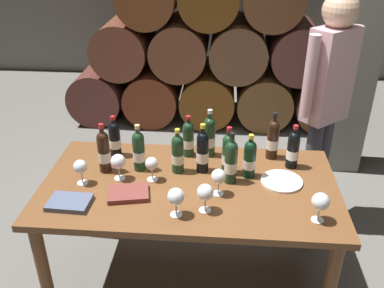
# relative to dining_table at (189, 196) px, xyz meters

# --- Properties ---
(ground_plane) EXTENTS (14.00, 14.00, 0.00)m
(ground_plane) POSITION_rel_dining_table_xyz_m (0.00, 0.00, -0.67)
(ground_plane) COLOR #66635E
(barrel_stack) EXTENTS (3.12, 0.90, 1.69)m
(barrel_stack) POSITION_rel_dining_table_xyz_m (0.00, 2.60, 0.09)
(barrel_stack) COLOR #572D25
(barrel_stack) RESTS_ON ground_plane
(stone_pillar) EXTENTS (0.32, 0.32, 2.60)m
(stone_pillar) POSITION_rel_dining_table_xyz_m (1.30, 1.60, 0.63)
(stone_pillar) COLOR slate
(stone_pillar) RESTS_ON ground_plane
(dining_table) EXTENTS (1.70, 0.90, 0.76)m
(dining_table) POSITION_rel_dining_table_xyz_m (0.00, 0.00, 0.00)
(dining_table) COLOR brown
(dining_table) RESTS_ON ground_plane
(wine_bottle_0) EXTENTS (0.07, 0.07, 0.31)m
(wine_bottle_0) POSITION_rel_dining_table_xyz_m (0.07, 0.14, 0.23)
(wine_bottle_0) COLOR black
(wine_bottle_0) RESTS_ON dining_table
(wine_bottle_1) EXTENTS (0.07, 0.07, 0.32)m
(wine_bottle_1) POSITION_rel_dining_table_xyz_m (0.23, 0.04, 0.23)
(wine_bottle_1) COLOR #19381E
(wine_bottle_1) RESTS_ON dining_table
(wine_bottle_2) EXTENTS (0.07, 0.07, 0.30)m
(wine_bottle_2) POSITION_rel_dining_table_xyz_m (-0.31, 0.13, 0.22)
(wine_bottle_2) COLOR #19381E
(wine_bottle_2) RESTS_ON dining_table
(wine_bottle_3) EXTENTS (0.07, 0.07, 0.27)m
(wine_bottle_3) POSITION_rel_dining_table_xyz_m (-0.50, 0.29, 0.21)
(wine_bottle_3) COLOR black
(wine_bottle_3) RESTS_ON dining_table
(wine_bottle_4) EXTENTS (0.07, 0.07, 0.31)m
(wine_bottle_4) POSITION_rel_dining_table_xyz_m (0.49, 0.34, 0.23)
(wine_bottle_4) COLOR black
(wine_bottle_4) RESTS_ON dining_table
(wine_bottle_5) EXTENTS (0.07, 0.07, 0.27)m
(wine_bottle_5) POSITION_rel_dining_table_xyz_m (-0.03, 0.33, 0.21)
(wine_bottle_5) COLOR #19381E
(wine_bottle_5) RESTS_ON dining_table
(wine_bottle_6) EXTENTS (0.07, 0.07, 0.27)m
(wine_bottle_6) POSITION_rel_dining_table_xyz_m (0.34, 0.11, 0.21)
(wine_bottle_6) COLOR black
(wine_bottle_6) RESTS_ON dining_table
(wine_bottle_7) EXTENTS (0.07, 0.07, 0.28)m
(wine_bottle_7) POSITION_rel_dining_table_xyz_m (0.61, 0.23, 0.21)
(wine_bottle_7) COLOR black
(wine_bottle_7) RESTS_ON dining_table
(wine_bottle_8) EXTENTS (0.07, 0.07, 0.30)m
(wine_bottle_8) POSITION_rel_dining_table_xyz_m (0.22, 0.13, 0.22)
(wine_bottle_8) COLOR #19381E
(wine_bottle_8) RESTS_ON dining_table
(wine_bottle_9) EXTENTS (0.07, 0.07, 0.32)m
(wine_bottle_9) POSITION_rel_dining_table_xyz_m (0.10, 0.34, 0.23)
(wine_bottle_9) COLOR #19381E
(wine_bottle_9) RESTS_ON dining_table
(wine_bottle_10) EXTENTS (0.07, 0.07, 0.28)m
(wine_bottle_10) POSITION_rel_dining_table_xyz_m (-0.08, 0.13, 0.21)
(wine_bottle_10) COLOR #19381E
(wine_bottle_10) RESTS_ON dining_table
(wine_bottle_11) EXTENTS (0.07, 0.07, 0.31)m
(wine_bottle_11) POSITION_rel_dining_table_xyz_m (-0.51, 0.10, 0.23)
(wine_bottle_11) COLOR black
(wine_bottle_11) RESTS_ON dining_table
(wine_glass_0) EXTENTS (0.09, 0.09, 0.16)m
(wine_glass_0) POSITION_rel_dining_table_xyz_m (0.67, -0.28, 0.21)
(wine_glass_0) COLOR white
(wine_glass_0) RESTS_ON dining_table
(wine_glass_1) EXTENTS (0.08, 0.08, 0.16)m
(wine_glass_1) POSITION_rel_dining_table_xyz_m (0.17, -0.09, 0.20)
(wine_glass_1) COLOR white
(wine_glass_1) RESTS_ON dining_table
(wine_glass_2) EXTENTS (0.09, 0.09, 0.16)m
(wine_glass_2) POSITION_rel_dining_table_xyz_m (0.10, -0.25, 0.20)
(wine_glass_2) COLOR white
(wine_glass_2) RESTS_ON dining_table
(wine_glass_3) EXTENTS (0.07, 0.07, 0.15)m
(wine_glass_3) POSITION_rel_dining_table_xyz_m (-0.22, 0.02, 0.20)
(wine_glass_3) COLOR white
(wine_glass_3) RESTS_ON dining_table
(wine_glass_4) EXTENTS (0.09, 0.09, 0.16)m
(wine_glass_4) POSITION_rel_dining_table_xyz_m (-0.41, 0.02, 0.20)
(wine_glass_4) COLOR white
(wine_glass_4) RESTS_ON dining_table
(wine_glass_5) EXTENTS (0.09, 0.09, 0.16)m
(wine_glass_5) POSITION_rel_dining_table_xyz_m (-0.04, -0.30, 0.21)
(wine_glass_5) COLOR white
(wine_glass_5) RESTS_ON dining_table
(wine_glass_6) EXTENTS (0.08, 0.08, 0.15)m
(wine_glass_6) POSITION_rel_dining_table_xyz_m (-0.61, -0.05, 0.20)
(wine_glass_6) COLOR white
(wine_glass_6) RESTS_ON dining_table
(tasting_notebook) EXTENTS (0.23, 0.17, 0.03)m
(tasting_notebook) POSITION_rel_dining_table_xyz_m (-0.62, -0.25, 0.11)
(tasting_notebook) COLOR #4C5670
(tasting_notebook) RESTS_ON dining_table
(leather_ledger) EXTENTS (0.25, 0.20, 0.03)m
(leather_ledger) POSITION_rel_dining_table_xyz_m (-0.32, -0.15, 0.11)
(leather_ledger) COLOR brown
(leather_ledger) RESTS_ON dining_table
(serving_plate) EXTENTS (0.24, 0.24, 0.01)m
(serving_plate) POSITION_rel_dining_table_xyz_m (0.53, 0.05, 0.10)
(serving_plate) COLOR white
(serving_plate) RESTS_ON dining_table
(sommelier_presenting) EXTENTS (0.40, 0.35, 1.72)m
(sommelier_presenting) POSITION_rel_dining_table_xyz_m (0.89, 0.75, 0.37)
(sommelier_presenting) COLOR #383842
(sommelier_presenting) RESTS_ON ground_plane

